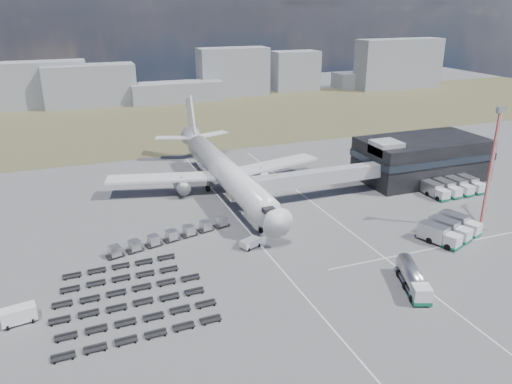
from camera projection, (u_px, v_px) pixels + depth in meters
name	position (u px, v px, depth m)	size (l,w,h in m)	color
ground	(280.00, 253.00, 86.19)	(420.00, 420.00, 0.00)	#565659
grass_strip	(159.00, 121.00, 182.15)	(420.00, 90.00, 0.01)	brown
lane_markings	(322.00, 237.00, 92.08)	(47.12, 110.00, 0.01)	silver
terminal	(421.00, 158.00, 121.25)	(30.40, 16.40, 11.00)	black
jet_bridge	(310.00, 179.00, 107.54)	(30.30, 3.80, 7.05)	#939399
airliner	(223.00, 170.00, 112.55)	(51.59, 64.53, 17.62)	silver
skyline	(123.00, 79.00, 211.48)	(306.79, 25.04, 25.30)	gray
fuel_tanker	(413.00, 279.00, 75.02)	(6.25, 10.78, 3.40)	silver
pushback_tug	(250.00, 243.00, 88.01)	(3.53, 1.98, 1.56)	silver
utility_van	(19.00, 315.00, 67.08)	(4.47, 2.02, 2.37)	silver
catering_truck	(249.00, 188.00, 112.30)	(3.83, 6.81, 2.95)	silver
service_trucks_near	(450.00, 229.00, 91.47)	(12.14, 10.71, 3.07)	silver
service_trucks_far	(453.00, 187.00, 112.68)	(13.16, 7.61, 2.87)	silver
uld_row	(172.00, 235.00, 90.28)	(23.79, 7.77, 1.87)	black
baggage_dollies	(128.00, 299.00, 72.35)	(23.19, 22.06, 0.68)	black
floodlight_mast	(490.00, 170.00, 91.58)	(2.25, 1.82, 23.56)	red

